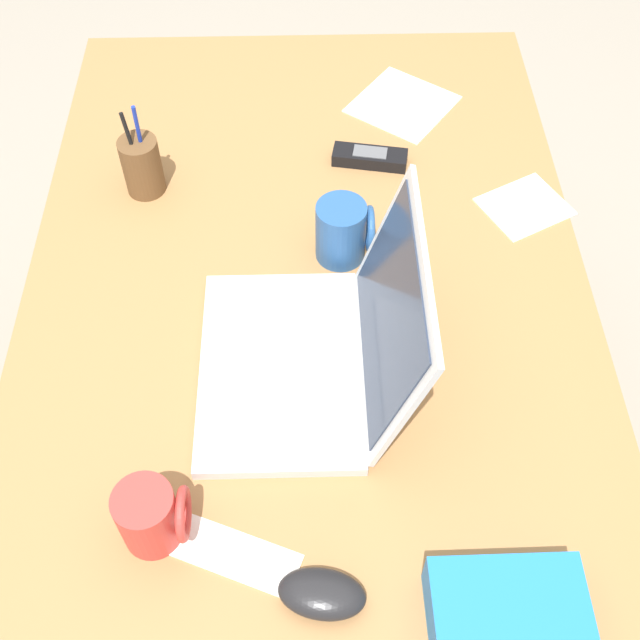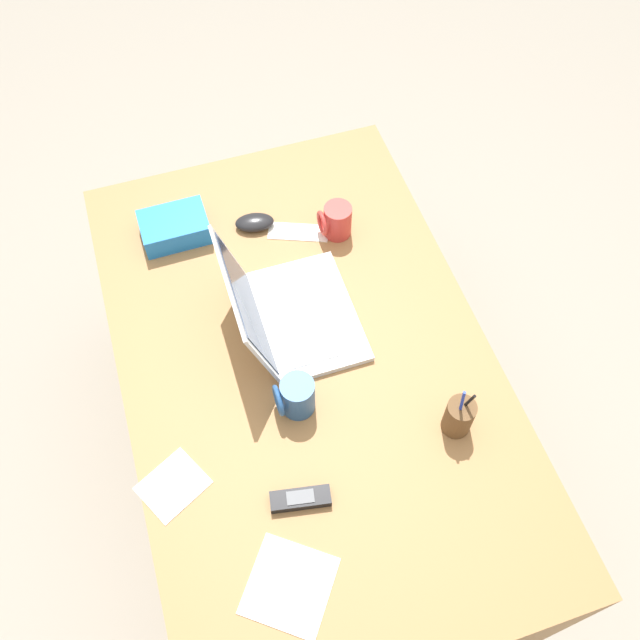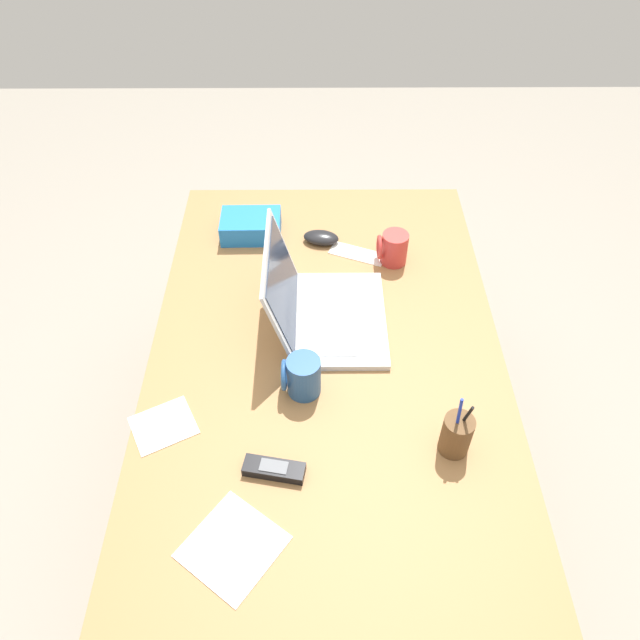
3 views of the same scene
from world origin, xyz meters
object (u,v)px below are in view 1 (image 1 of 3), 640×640
(snack_bag, at_px, (506,617))
(coffee_mug_white, at_px, (150,516))
(pen_holder, at_px, (141,165))
(computer_mouse, at_px, (321,594))
(coffee_mug_tall, at_px, (342,231))
(laptop, at_px, (315,351))
(cordless_phone, at_px, (369,157))

(snack_bag, bearing_deg, coffee_mug_white, -106.79)
(pen_holder, bearing_deg, computer_mouse, 21.73)
(coffee_mug_tall, xyz_separation_m, snack_bag, (0.60, 0.17, -0.02))
(laptop, height_order, cordless_phone, laptop)
(computer_mouse, height_order, snack_bag, snack_bag)
(coffee_mug_tall, distance_m, pen_holder, 0.38)
(laptop, bearing_deg, coffee_mug_white, -40.67)
(cordless_phone, relative_size, pen_holder, 0.78)
(laptop, height_order, coffee_mug_tall, laptop)
(snack_bag, bearing_deg, cordless_phone, -172.51)
(computer_mouse, relative_size, cordless_phone, 0.77)
(pen_holder, xyz_separation_m, snack_bag, (0.77, 0.51, -0.02))
(laptop, distance_m, snack_bag, 0.43)
(coffee_mug_tall, bearing_deg, cordless_phone, 165.28)
(laptop, bearing_deg, coffee_mug_tall, 168.13)
(cordless_phone, height_order, snack_bag, snack_bag)
(pen_holder, height_order, snack_bag, pen_holder)
(snack_bag, bearing_deg, computer_mouse, -99.94)
(laptop, xyz_separation_m, cordless_phone, (-0.45, 0.11, -0.04))
(coffee_mug_white, distance_m, pen_holder, 0.65)
(coffee_mug_tall, bearing_deg, coffee_mug_white, -28.58)
(computer_mouse, distance_m, coffee_mug_white, 0.23)
(computer_mouse, bearing_deg, snack_bag, 90.32)
(laptop, relative_size, coffee_mug_white, 3.51)
(laptop, relative_size, computer_mouse, 3.19)
(pen_holder, relative_size, snack_bag, 0.99)
(cordless_phone, bearing_deg, snack_bag, 7.49)
(cordless_phone, bearing_deg, coffee_mug_white, -24.46)
(coffee_mug_tall, height_order, snack_bag, coffee_mug_tall)
(computer_mouse, bearing_deg, cordless_phone, -177.52)
(computer_mouse, xyz_separation_m, pen_holder, (-0.73, -0.29, 0.04))
(cordless_phone, bearing_deg, coffee_mug_tall, -14.72)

